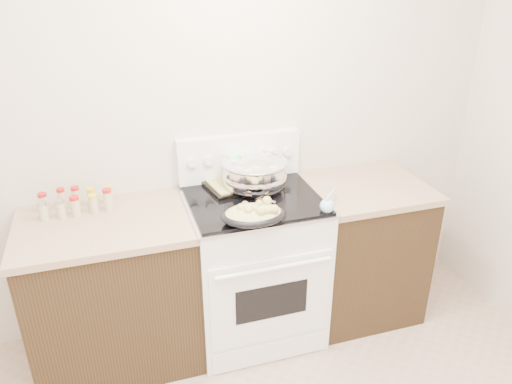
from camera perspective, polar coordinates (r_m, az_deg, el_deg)
name	(u,v)px	position (r m, az deg, el deg)	size (l,w,h in m)	color
room_shell	(288,182)	(1.21, 3.67, 1.19)	(4.10, 3.60, 2.75)	beige
counter_left	(114,291)	(3.02, -15.87, -10.87)	(0.93, 0.67, 0.92)	black
counter_right	(359,248)	(3.36, 11.71, -6.26)	(0.73, 0.67, 0.92)	black
kitchen_range	(253,263)	(3.09, -0.31, -8.15)	(0.78, 0.73, 1.22)	white
mixing_bowl	(255,175)	(2.93, -0.14, 1.97)	(0.44, 0.44, 0.23)	silver
roasting_pan	(254,214)	(2.57, -0.27, -2.54)	(0.36, 0.27, 0.12)	black
baking_sheet	(242,182)	(3.01, -1.56, 1.20)	(0.48, 0.37, 0.06)	black
wooden_spoon	(249,202)	(2.78, -0.84, -1.17)	(0.20, 0.19, 0.04)	#AD784F
blue_ladle	(327,205)	(2.73, 8.17, -1.42)	(0.19, 0.23, 0.10)	#9AD0E6
spice_jars	(76,202)	(2.89, -19.88, -1.10)	(0.39, 0.15, 0.13)	#BFB28C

